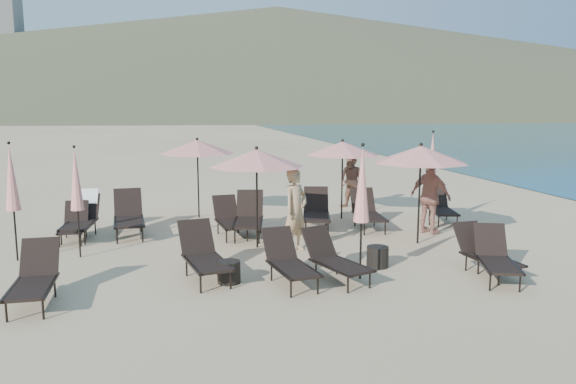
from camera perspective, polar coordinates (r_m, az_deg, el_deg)
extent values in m
plane|color=#D6BA8C|center=(10.65, 6.43, -8.68)|extent=(800.00, 800.00, 0.00)
cone|color=brown|center=(316.93, -1.03, 13.42)|extent=(690.00, 690.00, 55.00)
cone|color=brown|center=(390.97, 17.38, 10.50)|extent=(280.00, 280.00, 32.00)
cube|color=beige|center=(322.67, -20.38, 11.28)|extent=(18.00, 16.00, 38.00)
cube|color=black|center=(9.83, -24.65, -8.89)|extent=(0.62, 1.18, 0.05)
cube|color=black|center=(10.50, -23.90, -6.08)|extent=(0.61, 0.45, 0.61)
cylinder|color=black|center=(9.49, -26.71, -10.80)|extent=(0.04, 0.04, 0.33)
cylinder|color=black|center=(10.43, -25.41, -8.96)|extent=(0.04, 0.04, 0.33)
cylinder|color=black|center=(9.38, -23.63, -10.81)|extent=(0.04, 0.04, 0.33)
cylinder|color=black|center=(10.32, -22.61, -8.94)|extent=(0.04, 0.04, 0.33)
cube|color=black|center=(9.94, -26.28, -8.75)|extent=(0.05, 1.33, 0.04)
cube|color=black|center=(9.82, -22.90, -8.74)|extent=(0.05, 1.33, 0.04)
cube|color=black|center=(10.33, -8.16, -7.19)|extent=(0.85, 1.33, 0.05)
cube|color=black|center=(11.04, -9.31, -4.54)|extent=(0.71, 0.58, 0.64)
cylinder|color=black|center=(9.85, -8.87, -9.16)|extent=(0.04, 0.04, 0.35)
cylinder|color=black|center=(10.83, -10.27, -7.50)|extent=(0.04, 0.04, 0.35)
cylinder|color=black|center=(9.98, -5.85, -8.84)|extent=(0.04, 0.04, 0.35)
cylinder|color=black|center=(10.96, -7.51, -7.24)|extent=(0.04, 0.04, 0.35)
cube|color=black|center=(10.31, -9.90, -7.21)|extent=(0.29, 1.38, 0.04)
cube|color=black|center=(10.46, -6.58, -6.90)|extent=(0.29, 1.38, 0.04)
cube|color=black|center=(9.97, 0.63, -7.86)|extent=(0.75, 1.21, 0.05)
cube|color=black|center=(10.59, -0.91, -5.30)|extent=(0.65, 0.51, 0.59)
cylinder|color=black|center=(9.52, 0.30, -9.77)|extent=(0.03, 0.03, 0.32)
cylinder|color=black|center=(10.39, -1.69, -8.15)|extent=(0.03, 0.03, 0.32)
cylinder|color=black|center=(9.70, 3.05, -9.42)|extent=(0.03, 0.03, 0.32)
cylinder|color=black|center=(10.56, 0.85, -7.87)|extent=(0.03, 0.03, 0.32)
cube|color=black|center=(9.92, -1.02, -7.91)|extent=(0.23, 1.27, 0.04)
cube|color=black|center=(10.12, 2.03, -7.57)|extent=(0.23, 1.27, 0.04)
cube|color=black|center=(10.23, 5.59, -7.49)|extent=(0.92, 1.25, 0.05)
cube|color=black|center=(10.75, 3.15, -5.14)|extent=(0.69, 0.59, 0.58)
cylinder|color=black|center=(9.79, 6.11, -9.31)|extent=(0.03, 0.03, 0.32)
cylinder|color=black|center=(10.53, 2.86, -7.95)|extent=(0.03, 0.03, 0.32)
cylinder|color=black|center=(10.08, 8.31, -8.80)|extent=(0.03, 0.03, 0.32)
cylinder|color=black|center=(10.80, 4.99, -7.53)|extent=(0.03, 0.03, 0.32)
cube|color=black|center=(10.11, 4.15, -7.63)|extent=(0.45, 1.20, 0.04)
cube|color=black|center=(10.43, 6.66, -7.14)|extent=(0.45, 1.20, 0.04)
cube|color=black|center=(11.24, 20.14, -6.52)|extent=(0.68, 1.16, 0.05)
cube|color=black|center=(11.75, 17.97, -4.38)|extent=(0.61, 0.47, 0.57)
cylinder|color=black|center=(10.80, 20.62, -8.10)|extent=(0.03, 0.03, 0.31)
cylinder|color=black|center=(11.52, 17.64, -6.88)|extent=(0.03, 0.03, 0.31)
cylinder|color=black|center=(11.10, 22.56, -7.76)|extent=(0.03, 0.03, 0.31)
cylinder|color=black|center=(11.80, 19.54, -6.60)|extent=(0.03, 0.03, 0.31)
cube|color=black|center=(11.11, 18.87, -6.59)|extent=(0.16, 1.24, 0.04)
cube|color=black|center=(11.45, 21.10, -6.26)|extent=(0.16, 1.24, 0.04)
cube|color=black|center=(10.90, 20.64, -6.97)|extent=(0.94, 1.28, 0.05)
cube|color=black|center=(11.56, 19.84, -4.59)|extent=(0.70, 0.61, 0.59)
cylinder|color=black|center=(10.45, 19.85, -8.60)|extent=(0.03, 0.03, 0.32)
cylinder|color=black|center=(11.37, 18.77, -7.12)|extent=(0.03, 0.03, 0.32)
cylinder|color=black|center=(10.57, 22.50, -8.55)|extent=(0.03, 0.03, 0.32)
cylinder|color=black|center=(11.48, 21.22, -7.10)|extent=(0.03, 0.03, 0.32)
cube|color=black|center=(10.88, 19.10, -6.86)|extent=(0.47, 1.23, 0.04)
cube|color=black|center=(11.02, 22.04, -6.84)|extent=(0.47, 1.23, 0.04)
cube|color=black|center=(14.10, -21.03, -3.53)|extent=(0.55, 1.07, 0.04)
cube|color=black|center=(14.75, -20.68, -1.94)|extent=(0.55, 0.40, 0.55)
cylinder|color=black|center=(13.75, -22.21, -4.60)|extent=(0.03, 0.03, 0.30)
cylinder|color=black|center=(14.63, -21.62, -3.77)|extent=(0.03, 0.03, 0.30)
cylinder|color=black|center=(13.68, -20.30, -4.55)|extent=(0.03, 0.03, 0.30)
cylinder|color=black|center=(14.56, -19.82, -3.72)|extent=(0.03, 0.03, 0.30)
cube|color=black|center=(14.19, -22.07, -3.48)|extent=(0.04, 1.20, 0.04)
cube|color=black|center=(14.11, -19.93, -3.43)|extent=(0.04, 1.20, 0.04)
cube|color=black|center=(14.11, -15.85, -2.94)|extent=(0.78, 1.37, 0.06)
cube|color=black|center=(14.92, -15.95, -1.03)|extent=(0.72, 0.55, 0.69)
cylinder|color=black|center=(13.61, -16.99, -4.29)|extent=(0.04, 0.04, 0.38)
cylinder|color=black|center=(14.72, -16.97, -3.29)|extent=(0.04, 0.04, 0.38)
cylinder|color=black|center=(13.61, -14.56, -4.18)|extent=(0.04, 0.04, 0.38)
cylinder|color=black|center=(14.73, -14.73, -3.19)|extent=(0.04, 0.04, 0.38)
cube|color=black|center=(14.16, -17.20, -2.91)|extent=(0.15, 1.50, 0.04)
cube|color=black|center=(14.16, -14.51, -2.79)|extent=(0.15, 1.50, 0.04)
cube|color=black|center=(13.63, -5.69, -3.28)|extent=(0.71, 1.20, 0.05)
cube|color=black|center=(14.31, -6.40, -1.55)|extent=(0.63, 0.49, 0.59)
cylinder|color=black|center=(13.16, -6.26, -4.50)|extent=(0.03, 0.03, 0.32)
cylinder|color=black|center=(14.10, -7.13, -3.61)|extent=(0.03, 0.03, 0.32)
cylinder|color=black|center=(13.27, -4.16, -4.36)|extent=(0.03, 0.03, 0.32)
cylinder|color=black|center=(14.20, -5.16, -3.48)|extent=(0.03, 0.03, 0.32)
cube|color=black|center=(13.61, -6.91, -3.28)|extent=(0.18, 1.29, 0.04)
cube|color=black|center=(13.74, -4.57, -3.13)|extent=(0.18, 1.29, 0.04)
cube|color=black|center=(13.56, -4.08, -3.14)|extent=(0.92, 1.40, 0.05)
cube|color=black|center=(14.35, -3.90, -1.18)|extent=(0.75, 0.61, 0.66)
cylinder|color=black|center=(13.10, -5.43, -4.46)|extent=(0.04, 0.04, 0.37)
cylinder|color=black|center=(14.18, -5.07, -3.42)|extent=(0.04, 0.04, 0.37)
cylinder|color=black|center=(13.07, -2.98, -4.47)|extent=(0.04, 0.04, 0.37)
cylinder|color=black|center=(14.14, -2.81, -3.42)|extent=(0.04, 0.04, 0.37)
cube|color=black|center=(13.63, -5.42, -3.05)|extent=(0.34, 1.43, 0.04)
cube|color=black|center=(13.60, -2.71, -3.05)|extent=(0.34, 1.43, 0.04)
cube|color=black|center=(14.48, 8.32, -2.52)|extent=(0.76, 1.28, 0.05)
cube|color=black|center=(15.20, 7.58, -0.80)|extent=(0.68, 0.53, 0.63)
cylinder|color=black|center=(13.97, 7.76, -3.69)|extent=(0.04, 0.04, 0.34)
cylinder|color=black|center=(14.97, 6.81, -2.82)|extent=(0.04, 0.04, 0.34)
cylinder|color=black|center=(14.11, 9.85, -3.62)|extent=(0.04, 0.04, 0.34)
cylinder|color=black|center=(15.09, 8.77, -2.77)|extent=(0.04, 0.04, 0.34)
cube|color=black|center=(14.46, 7.10, -2.47)|extent=(0.20, 1.36, 0.04)
cube|color=black|center=(14.60, 9.42, -2.41)|extent=(0.20, 1.36, 0.04)
cube|color=black|center=(15.72, 15.49, -1.94)|extent=(0.81, 1.23, 0.05)
cube|color=black|center=(16.39, 14.82, -0.49)|extent=(0.66, 0.54, 0.58)
cylinder|color=black|center=(15.24, 15.05, -2.91)|extent=(0.03, 0.03, 0.32)
cylinder|color=black|center=(16.16, 14.16, -2.20)|extent=(0.03, 0.03, 0.32)
cylinder|color=black|center=(15.38, 16.80, -2.88)|extent=(0.03, 0.03, 0.32)
cylinder|color=black|center=(16.28, 15.82, -2.19)|extent=(0.03, 0.03, 0.32)
cube|color=black|center=(15.69, 14.45, -1.88)|extent=(0.31, 1.25, 0.04)
cube|color=black|center=(15.84, 16.43, -1.87)|extent=(0.31, 1.25, 0.04)
cube|color=black|center=(14.28, -20.53, -3.18)|extent=(0.76, 1.27, 0.05)
cube|color=black|center=(15.00, -19.83, -1.42)|extent=(0.67, 0.53, 0.62)
cylinder|color=black|center=(13.91, -22.05, -4.34)|extent=(0.04, 0.04, 0.34)
cylinder|color=black|center=(14.89, -20.96, -3.43)|extent=(0.04, 0.04, 0.34)
cylinder|color=black|center=(13.78, -19.95, -4.35)|extent=(0.04, 0.04, 0.34)
cylinder|color=black|center=(14.76, -18.99, -3.43)|extent=(0.04, 0.04, 0.34)
cube|color=black|center=(14.40, -21.65, -3.10)|extent=(0.20, 1.36, 0.04)
cube|color=black|center=(14.25, -19.30, -3.09)|extent=(0.20, 1.36, 0.04)
cube|color=white|center=(15.10, -19.74, -0.43)|extent=(0.57, 0.34, 0.38)
cube|color=black|center=(14.28, 2.92, -2.55)|extent=(0.94, 1.38, 0.05)
cube|color=black|center=(15.05, 2.86, -0.75)|extent=(0.75, 0.62, 0.65)
cylinder|color=black|center=(13.80, 1.82, -3.75)|extent=(0.04, 0.04, 0.36)
cylinder|color=black|center=(14.86, 1.81, -2.83)|extent=(0.04, 0.04, 0.36)
cylinder|color=black|center=(13.82, 4.09, -3.75)|extent=(0.04, 0.04, 0.36)
cylinder|color=black|center=(14.87, 3.92, -2.83)|extent=(0.04, 0.04, 0.36)
cube|color=black|center=(14.33, 1.65, -2.46)|extent=(0.39, 1.38, 0.04)
cube|color=black|center=(14.34, 4.17, -2.47)|extent=(0.39, 1.38, 0.04)
cylinder|color=black|center=(12.55, -3.18, -0.92)|extent=(0.04, 0.04, 2.13)
cone|color=pink|center=(12.42, -3.21, 3.46)|extent=(2.13, 2.13, 0.39)
sphere|color=black|center=(12.40, -3.22, 4.49)|extent=(0.08, 0.08, 0.08)
cylinder|color=black|center=(13.24, 13.18, -0.52)|extent=(0.05, 0.05, 2.18)
cone|color=pink|center=(13.11, 13.34, 3.74)|extent=(2.18, 2.18, 0.39)
sphere|color=black|center=(13.10, 13.38, 4.73)|extent=(0.08, 0.08, 0.08)
cylinder|color=black|center=(16.03, -9.12, 1.14)|extent=(0.04, 0.04, 2.12)
cone|color=pink|center=(15.93, -9.20, 4.55)|extent=(2.12, 2.12, 0.38)
sphere|color=black|center=(15.91, -9.22, 5.35)|extent=(0.08, 0.08, 0.08)
cylinder|color=black|center=(15.76, 5.51, 1.01)|extent=(0.04, 0.04, 2.09)
cone|color=pink|center=(15.66, 5.56, 4.43)|extent=(2.09, 2.09, 0.38)
sphere|color=black|center=(15.64, 5.57, 5.23)|extent=(0.08, 0.08, 0.08)
cylinder|color=black|center=(10.49, 7.39, -5.90)|extent=(0.04, 0.04, 1.08)
cone|color=pink|center=(10.24, 7.53, 0.76)|extent=(0.30, 0.30, 1.38)
sphere|color=black|center=(10.17, 7.61, 4.77)|extent=(0.07, 0.07, 0.07)
cylinder|color=black|center=(15.38, 14.26, -1.31)|extent=(0.04, 0.04, 1.08)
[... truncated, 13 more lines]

